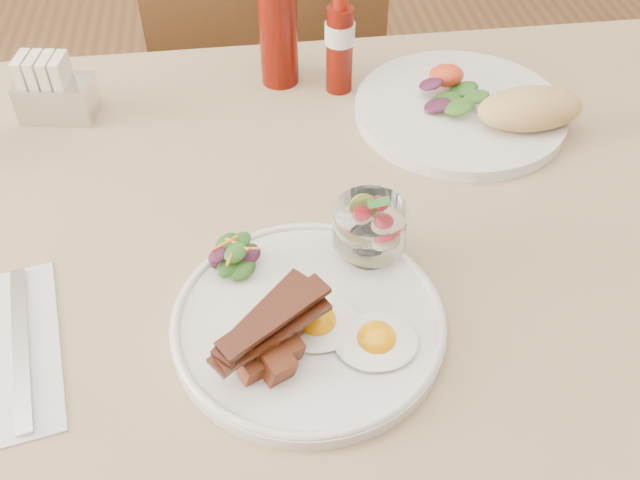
# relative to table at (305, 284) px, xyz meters

# --- Properties ---
(table) EXTENTS (1.33, 0.88, 0.75)m
(table) POSITION_rel_table_xyz_m (0.00, 0.00, 0.00)
(table) COLOR brown
(table) RESTS_ON ground
(chair_far) EXTENTS (0.42, 0.42, 0.93)m
(chair_far) POSITION_rel_table_xyz_m (0.00, 0.66, -0.14)
(chair_far) COLOR brown
(chair_far) RESTS_ON ground
(main_plate) EXTENTS (0.28, 0.28, 0.02)m
(main_plate) POSITION_rel_table_xyz_m (-0.01, -0.14, 0.10)
(main_plate) COLOR silver
(main_plate) RESTS_ON table
(fried_eggs) EXTENTS (0.15, 0.12, 0.02)m
(fried_eggs) POSITION_rel_table_xyz_m (0.02, -0.16, 0.11)
(fried_eggs) COLOR white
(fried_eggs) RESTS_ON main_plate
(bacon_potato_pile) EXTENTS (0.12, 0.10, 0.06)m
(bacon_potato_pile) POSITION_rel_table_xyz_m (-0.05, -0.18, 0.13)
(bacon_potato_pile) COLOR maroon
(bacon_potato_pile) RESTS_ON main_plate
(side_salad) EXTENTS (0.06, 0.06, 0.03)m
(side_salad) POSITION_rel_table_xyz_m (-0.08, -0.06, 0.12)
(side_salad) COLOR #174A13
(side_salad) RESTS_ON main_plate
(fruit_cup) EXTENTS (0.08, 0.08, 0.08)m
(fruit_cup) POSITION_rel_table_xyz_m (0.07, -0.06, 0.15)
(fruit_cup) COLOR white
(fruit_cup) RESTS_ON main_plate
(second_plate) EXTENTS (0.30, 0.29, 0.07)m
(second_plate) POSITION_rel_table_xyz_m (0.26, 0.19, 0.11)
(second_plate) COLOR silver
(second_plate) RESTS_ON table
(ketchup_bottle) EXTENTS (0.07, 0.07, 0.16)m
(ketchup_bottle) POSITION_rel_table_xyz_m (0.00, 0.33, 0.17)
(ketchup_bottle) COLOR #560B04
(ketchup_bottle) RESTS_ON table
(hot_sauce_bottle) EXTENTS (0.05, 0.05, 0.15)m
(hot_sauce_bottle) POSITION_rel_table_xyz_m (0.09, 0.30, 0.16)
(hot_sauce_bottle) COLOR #560B04
(hot_sauce_bottle) RESTS_ON table
(sugar_caddy) EXTENTS (0.11, 0.07, 0.09)m
(sugar_caddy) POSITION_rel_table_xyz_m (-0.31, 0.28, 0.13)
(sugar_caddy) COLOR silver
(sugar_caddy) RESTS_ON table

